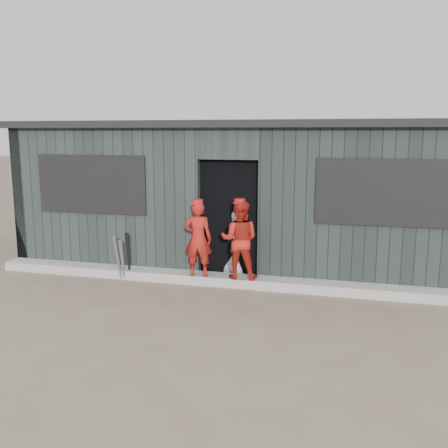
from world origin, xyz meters
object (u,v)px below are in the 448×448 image
(bat_right, at_px, (128,256))
(player_grey_back, at_px, (236,243))
(dugout, at_px, (247,193))
(player_red_right, at_px, (239,240))
(bat_left, at_px, (118,258))
(player_red_left, at_px, (198,239))
(bat_mid, at_px, (122,260))

(bat_right, bearing_deg, player_grey_back, 19.11)
(bat_right, height_order, dugout, dugout)
(bat_right, distance_m, player_red_right, 1.92)
(bat_left, distance_m, player_red_left, 1.40)
(bat_right, xyz_separation_m, player_grey_back, (1.70, 0.59, 0.20))
(dugout, bearing_deg, bat_mid, -130.67)
(player_grey_back, bearing_deg, bat_right, 15.80)
(player_red_right, relative_size, player_grey_back, 1.03)
(player_red_left, bearing_deg, player_red_right, 178.01)
(bat_mid, distance_m, dugout, 2.72)
(bat_mid, relative_size, dugout, 0.09)
(bat_left, bearing_deg, player_red_left, 5.38)
(bat_left, bearing_deg, player_grey_back, 20.94)
(bat_mid, distance_m, player_red_right, 1.98)
(bat_left, xyz_separation_m, player_red_right, (2.02, 0.17, 0.38))
(bat_mid, height_order, player_red_left, player_red_left)
(player_red_left, xyz_separation_m, dugout, (0.40, 1.80, 0.53))
(bat_mid, bearing_deg, player_red_left, 6.23)
(bat_left, height_order, player_red_right, player_red_right)
(bat_left, xyz_separation_m, dugout, (1.75, 1.93, 0.90))
(bat_left, distance_m, player_grey_back, 1.97)
(player_red_left, distance_m, player_red_right, 0.67)
(dugout, bearing_deg, player_grey_back, -86.22)
(bat_right, relative_size, player_grey_back, 0.67)
(player_red_left, height_order, dugout, dugout)
(player_red_left, bearing_deg, player_grey_back, -136.16)
(bat_left, relative_size, bat_right, 0.97)
(player_red_right, xyz_separation_m, player_grey_back, (-0.18, 0.53, -0.17))
(bat_left, bearing_deg, bat_mid, -7.30)
(player_grey_back, bearing_deg, bat_left, 17.63)
(dugout, bearing_deg, bat_left, -132.26)
(bat_right, bearing_deg, bat_left, -140.06)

